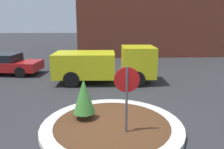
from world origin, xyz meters
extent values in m
plane|color=#2D2D30|center=(0.00, 0.00, 0.00)|extent=(120.00, 120.00, 0.00)
cylinder|color=beige|center=(0.00, 0.00, 0.08)|extent=(4.52, 4.52, 0.16)
cylinder|color=#4C2D19|center=(0.00, 0.00, 0.08)|extent=(3.70, 3.70, 0.16)
cylinder|color=#4C4C51|center=(0.39, -0.55, 1.07)|extent=(0.07, 0.07, 2.14)
cylinder|color=#B71414|center=(0.39, -0.55, 1.76)|extent=(0.73, 0.03, 0.73)
cylinder|color=brown|center=(-0.91, 0.44, 0.27)|extent=(0.08, 0.08, 0.21)
cone|color=#3D7F33|center=(-0.91, 0.44, 0.95)|extent=(0.73, 0.73, 1.15)
cube|color=gold|center=(1.71, 5.42, 1.19)|extent=(1.82, 2.06, 1.63)
cube|color=gold|center=(-1.24, 5.52, 1.03)|extent=(3.35, 2.22, 1.30)
cube|color=black|center=(2.32, 5.40, 1.48)|extent=(0.10, 1.80, 0.57)
cylinder|color=black|center=(1.58, 6.40, 0.42)|extent=(0.85, 0.26, 0.85)
cylinder|color=black|center=(1.51, 4.45, 0.42)|extent=(0.85, 0.26, 0.85)
cylinder|color=black|center=(-1.81, 6.51, 0.42)|extent=(0.85, 0.26, 0.85)
cylinder|color=black|center=(-1.88, 4.57, 0.42)|extent=(0.85, 0.26, 0.85)
cube|color=brown|center=(5.08, 16.77, 3.90)|extent=(15.20, 6.00, 7.81)
cube|color=#B21919|center=(-6.51, 7.75, 0.57)|extent=(4.60, 2.35, 0.57)
cube|color=black|center=(-6.72, 7.77, 1.09)|extent=(2.30, 1.86, 0.47)
cylinder|color=black|center=(-5.05, 8.42, 0.34)|extent=(0.70, 0.28, 0.68)
cylinder|color=black|center=(-5.25, 6.74, 0.34)|extent=(0.70, 0.28, 0.68)
camera|label=1|loc=(-0.31, -6.40, 3.35)|focal=35.00mm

